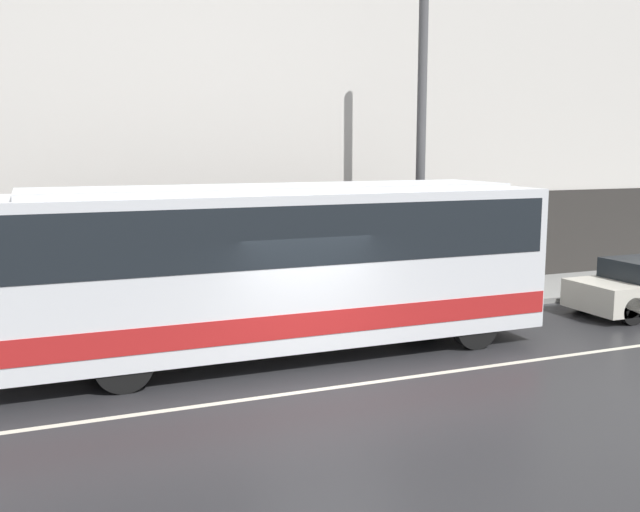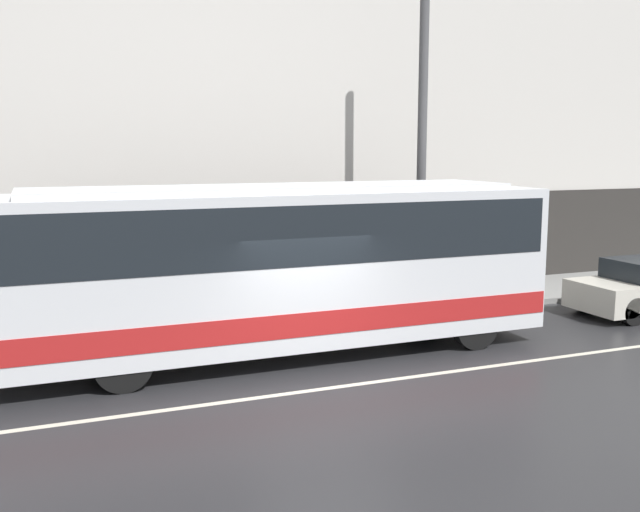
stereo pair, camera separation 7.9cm
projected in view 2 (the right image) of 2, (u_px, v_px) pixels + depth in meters
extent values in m
plane|color=#262628|center=(329.00, 388.00, 12.28)|extent=(60.00, 60.00, 0.00)
cube|color=gray|center=(242.00, 316.00, 17.31)|extent=(60.00, 2.98, 0.15)
cube|color=silver|center=(220.00, 42.00, 17.81)|extent=(60.00, 0.30, 13.45)
cube|color=#2D2B28|center=(226.00, 253.00, 18.46)|extent=(60.00, 0.06, 2.80)
cube|color=beige|center=(329.00, 388.00, 12.28)|extent=(54.00, 0.14, 0.01)
cube|color=silver|center=(277.00, 266.00, 14.00)|extent=(11.05, 2.48, 2.92)
cube|color=#B21E1E|center=(277.00, 311.00, 14.13)|extent=(10.99, 2.50, 0.45)
cube|color=black|center=(277.00, 229.00, 13.89)|extent=(10.71, 2.50, 1.11)
cube|color=orange|center=(510.00, 195.00, 15.83)|extent=(0.12, 1.86, 0.28)
cube|color=silver|center=(276.00, 189.00, 13.77)|extent=(9.39, 2.11, 0.12)
cylinder|color=black|center=(475.00, 325.00, 14.65)|extent=(1.00, 0.28, 1.00)
cylinder|color=black|center=(422.00, 304.00, 16.63)|extent=(1.00, 0.28, 1.00)
cylinder|color=black|center=(123.00, 363.00, 12.05)|extent=(1.00, 0.28, 1.00)
cylinder|color=black|center=(110.00, 333.00, 14.03)|extent=(1.00, 0.28, 1.00)
cylinder|color=black|center=(633.00, 311.00, 16.62)|extent=(0.66, 0.20, 0.66)
cylinder|color=black|center=(585.00, 298.00, 18.07)|extent=(0.66, 0.20, 0.66)
cylinder|color=#4C4C4F|center=(422.00, 141.00, 17.62)|extent=(0.23, 0.23, 8.25)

